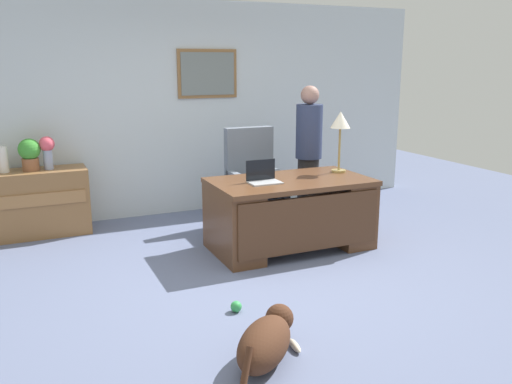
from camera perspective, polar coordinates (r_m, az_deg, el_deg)
ground_plane at (r=4.98m, az=0.39°, el=-9.27°), size 12.00×12.00×0.00m
back_wall at (r=7.06m, az=-8.40°, el=8.71°), size 7.00×0.16×2.70m
desk at (r=5.68m, az=3.73°, el=-2.09°), size 1.65×0.94×0.75m
credenza at (r=6.61m, az=-23.02°, el=-1.14°), size 1.32×0.50×0.75m
armchair at (r=6.45m, az=-0.20°, el=0.87°), size 0.60×0.59×1.18m
person_standing at (r=6.59m, az=5.59°, el=4.14°), size 0.32×0.32×1.67m
dog_lying at (r=3.66m, az=1.09°, el=-15.46°), size 0.64×0.64×0.30m
laptop at (r=5.46m, az=0.74°, el=1.60°), size 0.32×0.22×0.22m
desk_lamp at (r=5.98m, az=8.92°, el=7.14°), size 0.22×0.22×0.67m
vase_with_flowers at (r=6.51m, az=-21.24°, el=4.26°), size 0.17×0.17×0.37m
vase_empty at (r=6.52m, az=-25.22°, el=3.13°), size 0.11×0.11×0.29m
potted_plant at (r=6.51m, az=-22.85°, el=3.82°), size 0.24×0.24×0.36m
dog_toy_ball at (r=4.37m, az=-2.12°, el=-12.03°), size 0.09×0.09×0.09m
dog_toy_plush at (r=3.88m, az=4.13°, el=-15.93°), size 0.07×0.19×0.05m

